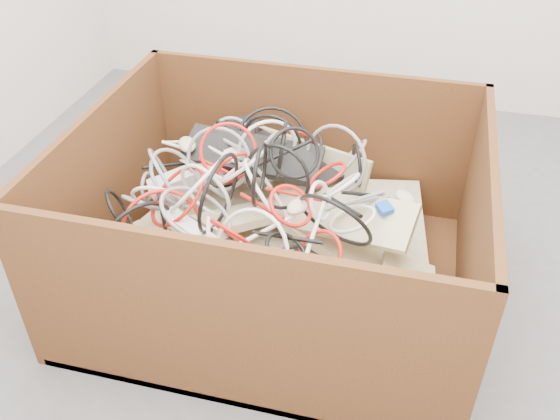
% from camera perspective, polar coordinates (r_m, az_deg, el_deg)
% --- Properties ---
extents(ground, '(3.00, 3.00, 0.00)m').
position_cam_1_polar(ground, '(2.09, 3.31, -7.26)').
color(ground, '#515154').
rests_on(ground, ground).
extents(cardboard_box, '(1.22, 1.02, 0.59)m').
position_cam_1_polar(cardboard_box, '(2.01, -0.61, -3.79)').
color(cardboard_box, '#401E10').
rests_on(cardboard_box, ground).
extents(keyboard_pile, '(0.99, 0.92, 0.31)m').
position_cam_1_polar(keyboard_pile, '(1.94, 0.28, -0.76)').
color(keyboard_pile, '#C7B48C').
rests_on(keyboard_pile, cardboard_box).
extents(mice_scatter, '(0.89, 0.56, 0.17)m').
position_cam_1_polar(mice_scatter, '(1.84, -1.91, 0.15)').
color(mice_scatter, '#BBB196').
rests_on(mice_scatter, keyboard_pile).
extents(power_strip_left, '(0.31, 0.22, 0.14)m').
position_cam_1_polar(power_strip_left, '(2.01, -7.76, 3.53)').
color(power_strip_left, silver).
rests_on(power_strip_left, keyboard_pile).
extents(power_strip_right, '(0.26, 0.15, 0.09)m').
position_cam_1_polar(power_strip_right, '(1.76, -7.65, -2.48)').
color(power_strip_right, silver).
rests_on(power_strip_right, keyboard_pile).
extents(vga_plug, '(0.06, 0.06, 0.03)m').
position_cam_1_polar(vga_plug, '(1.83, 9.78, 0.19)').
color(vga_plug, blue).
rests_on(vga_plug, keyboard_pile).
extents(cable_tangle, '(0.87, 0.83, 0.46)m').
position_cam_1_polar(cable_tangle, '(1.87, -3.51, 2.51)').
color(cable_tangle, black).
rests_on(cable_tangle, keyboard_pile).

